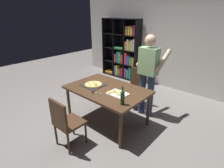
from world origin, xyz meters
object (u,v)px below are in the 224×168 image
at_px(bookshelf, 123,52).
at_px(dining_table, 107,92).
at_px(chair_near_camera, 65,121).
at_px(wine_bottle, 123,98).
at_px(kitchen_scissors, 95,93).
at_px(pepperoni_pizza_on_tray, 93,85).
at_px(chair_far_side, 135,85).
at_px(person_serving_pizza, 148,72).

bearing_deg(bookshelf, dining_table, -58.51).
relative_size(chair_near_camera, wine_bottle, 2.85).
bearing_deg(dining_table, bookshelf, 121.49).
distance_m(wine_bottle, kitchen_scissors, 0.66).
distance_m(chair_near_camera, pepperoni_pizza_on_tray, 1.03).
bearing_deg(dining_table, chair_far_side, 90.00).
bearing_deg(person_serving_pizza, chair_far_side, 153.51).
xyz_separation_m(chair_near_camera, pepperoni_pizza_on_tray, (-0.32, 0.94, 0.25)).
relative_size(person_serving_pizza, pepperoni_pizza_on_tray, 4.18).
bearing_deg(kitchen_scissors, pepperoni_pizza_on_tray, 141.02).
relative_size(person_serving_pizza, kitchen_scissors, 8.87).
height_order(bookshelf, wine_bottle, bookshelf).
relative_size(pepperoni_pizza_on_tray, wine_bottle, 1.33).
bearing_deg(pepperoni_pizza_on_tray, person_serving_pizza, 47.84).
height_order(chair_near_camera, chair_far_side, same).
height_order(dining_table, chair_near_camera, chair_near_camera).
bearing_deg(wine_bottle, dining_table, 154.37).
relative_size(dining_table, bookshelf, 0.80).
bearing_deg(person_serving_pizza, dining_table, -119.40).
xyz_separation_m(chair_near_camera, bookshelf, (-1.46, 3.38, 0.36)).
distance_m(dining_table, chair_far_side, 1.02).
height_order(dining_table, kitchen_scissors, kitchen_scissors).
height_order(dining_table, chair_far_side, chair_far_side).
xyz_separation_m(dining_table, chair_far_side, (0.00, 1.00, -0.17)).
xyz_separation_m(dining_table, wine_bottle, (0.62, -0.30, 0.19)).
bearing_deg(chair_near_camera, pepperoni_pizza_on_tray, 108.91).
bearing_deg(chair_far_side, wine_bottle, -64.55).
relative_size(chair_far_side, kitchen_scissors, 4.56).
xyz_separation_m(dining_table, chair_near_camera, (-0.00, -1.00, -0.17)).
bearing_deg(chair_far_side, person_serving_pizza, -26.49).
xyz_separation_m(chair_far_side, wine_bottle, (0.62, -1.30, 0.36)).
relative_size(chair_far_side, wine_bottle, 2.85).
bearing_deg(kitchen_scissors, person_serving_pizza, 66.18).
relative_size(dining_table, pepperoni_pizza_on_tray, 3.75).
relative_size(dining_table, kitchen_scissors, 7.96).
xyz_separation_m(bookshelf, person_serving_pizza, (1.90, -1.60, 0.12)).
xyz_separation_m(bookshelf, kitchen_scissors, (1.42, -2.67, -0.12)).
distance_m(chair_near_camera, kitchen_scissors, 0.75).
distance_m(bookshelf, pepperoni_pizza_on_tray, 2.69).
xyz_separation_m(pepperoni_pizza_on_tray, wine_bottle, (0.94, -0.24, 0.10)).
relative_size(pepperoni_pizza_on_tray, kitchen_scissors, 2.12).
relative_size(bookshelf, person_serving_pizza, 1.11).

